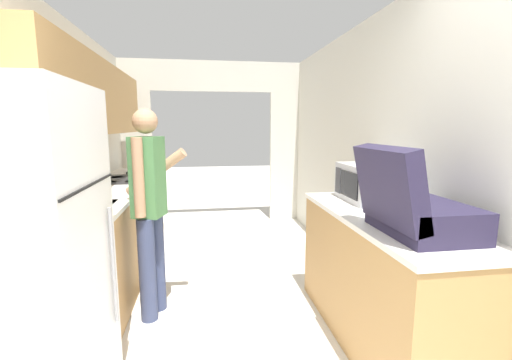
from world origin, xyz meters
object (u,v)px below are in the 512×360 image
Objects in this scene: suitcase at (411,207)px; microwave at (368,183)px; refrigerator at (23,264)px; person at (149,208)px; knife at (129,172)px; book_stack at (385,210)px; range_oven at (126,218)px.

microwave is at bearing 78.51° from suitcase.
refrigerator is 1.04× the size of person.
microwave is at bearing -41.71° from knife.
microwave is (1.74, -0.16, 0.18)m from person.
refrigerator is at bearing -88.07° from knife.
book_stack reaches higher than knife.
suitcase is at bearing -102.01° from book_stack.
person is (0.48, -1.36, 0.42)m from range_oven.
person is 5.39× the size of knife.
book_stack is (0.09, 0.43, -0.13)m from suitcase.
refrigerator is at bearing -159.68° from microwave.
microwave is at bearing 20.32° from refrigerator.
microwave is (2.19, 0.81, 0.21)m from refrigerator.
range_oven is at bearing 36.77° from person.
knife is (-2.19, 2.47, -0.02)m from book_stack.
suitcase reaches higher than range_oven.
knife is (-0.08, 2.86, 0.07)m from refrigerator.
microwave is at bearing 79.04° from book_stack.
book_stack is at bearing -91.78° from person.
book_stack is at bearing 77.99° from suitcase.
range_oven is at bearing 90.62° from refrigerator.
knife is (-0.54, 1.89, 0.04)m from person.
suitcase is 2.11× the size of book_stack.
range_oven is 1.50m from person.
suitcase is (2.02, -0.03, 0.22)m from refrigerator.
person is 2.88× the size of suitcase.
suitcase is (1.57, -1.00, 0.19)m from person.
book_stack is at bearing 10.57° from refrigerator.
suitcase is 0.46m from book_stack.
range_oven is 3.18m from suitcase.
book_stack is (1.66, -0.57, 0.06)m from person.
microwave is (0.17, 0.85, -0.01)m from suitcase.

